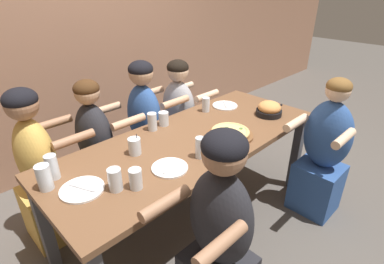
{
  "coord_description": "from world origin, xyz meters",
  "views": [
    {
      "loc": [
        -1.31,
        -1.32,
        1.75
      ],
      "look_at": [
        0.0,
        0.0,
        0.8
      ],
      "focal_mm": 28.0,
      "sensor_mm": 36.0,
      "label": 1
    }
  ],
  "objects_px": {
    "drinking_glass_a": "(53,168)",
    "drinking_glass_g": "(152,123)",
    "drinking_glass_e": "(200,148)",
    "diner_far_midright": "(179,122)",
    "drinking_glass_f": "(115,181)",
    "diner_far_center": "(146,132)",
    "drinking_glass_b": "(44,177)",
    "diner_near_midleft": "(219,240)",
    "empty_plate_a": "(170,168)",
    "empty_plate_c": "(82,190)",
    "diner_near_right": "(323,156)",
    "pizza_board_main": "(230,133)",
    "drinking_glass_c": "(164,119)",
    "empty_plate_b": "(225,106)",
    "drinking_glass_d": "(136,179)",
    "cocktail_glass_blue": "(135,147)",
    "skillet_bowl": "(269,109)",
    "diner_far_left": "(42,175)",
    "diner_far_midleft": "(98,156)",
    "drinking_glass_h": "(206,105)"
  },
  "relations": [
    {
      "from": "drinking_glass_a",
      "to": "drinking_glass_g",
      "type": "bearing_deg",
      "value": 6.38
    },
    {
      "from": "drinking_glass_e",
      "to": "diner_far_midright",
      "type": "height_order",
      "value": "diner_far_midright"
    },
    {
      "from": "drinking_glass_f",
      "to": "diner_far_center",
      "type": "xyz_separation_m",
      "value": [
        0.75,
        0.75,
        -0.26
      ]
    },
    {
      "from": "drinking_glass_b",
      "to": "diner_near_midleft",
      "type": "relative_size",
      "value": 0.12
    },
    {
      "from": "empty_plate_a",
      "to": "empty_plate_c",
      "type": "relative_size",
      "value": 0.93
    },
    {
      "from": "diner_far_midright",
      "to": "drinking_glass_f",
      "type": "bearing_deg",
      "value": -56.8
    },
    {
      "from": "drinking_glass_f",
      "to": "diner_near_right",
      "type": "bearing_deg",
      "value": -18.43
    },
    {
      "from": "pizza_board_main",
      "to": "empty_plate_a",
      "type": "relative_size",
      "value": 1.51
    },
    {
      "from": "drinking_glass_b",
      "to": "drinking_glass_c",
      "type": "relative_size",
      "value": 1.37
    },
    {
      "from": "drinking_glass_c",
      "to": "empty_plate_b",
      "type": "bearing_deg",
      "value": -8.2
    },
    {
      "from": "drinking_glass_d",
      "to": "empty_plate_c",
      "type": "bearing_deg",
      "value": 140.15
    },
    {
      "from": "pizza_board_main",
      "to": "empty_plate_a",
      "type": "bearing_deg",
      "value": -179.22
    },
    {
      "from": "drinking_glass_d",
      "to": "diner_near_midleft",
      "type": "relative_size",
      "value": 0.1
    },
    {
      "from": "diner_far_center",
      "to": "diner_near_right",
      "type": "bearing_deg",
      "value": 31.59
    },
    {
      "from": "cocktail_glass_blue",
      "to": "diner_near_midleft",
      "type": "bearing_deg",
      "value": -91.89
    },
    {
      "from": "drinking_glass_c",
      "to": "drinking_glass_d",
      "type": "xyz_separation_m",
      "value": [
        -0.61,
        -0.49,
        0.01
      ]
    },
    {
      "from": "drinking_glass_e",
      "to": "diner_far_midright",
      "type": "relative_size",
      "value": 0.12
    },
    {
      "from": "skillet_bowl",
      "to": "empty_plate_c",
      "type": "xyz_separation_m",
      "value": [
        -1.56,
        0.16,
        -0.05
      ]
    },
    {
      "from": "drinking_glass_f",
      "to": "diner_far_left",
      "type": "bearing_deg",
      "value": 101.61
    },
    {
      "from": "diner_far_center",
      "to": "cocktail_glass_blue",
      "type": "bearing_deg",
      "value": -41.61
    },
    {
      "from": "drinking_glass_c",
      "to": "drinking_glass_d",
      "type": "height_order",
      "value": "drinking_glass_d"
    },
    {
      "from": "skillet_bowl",
      "to": "drinking_glass_b",
      "type": "height_order",
      "value": "drinking_glass_b"
    },
    {
      "from": "skillet_bowl",
      "to": "drinking_glass_g",
      "type": "height_order",
      "value": "drinking_glass_g"
    },
    {
      "from": "cocktail_glass_blue",
      "to": "diner_far_midleft",
      "type": "relative_size",
      "value": 0.12
    },
    {
      "from": "drinking_glass_b",
      "to": "diner_far_center",
      "type": "bearing_deg",
      "value": 25.46
    },
    {
      "from": "empty_plate_c",
      "to": "drinking_glass_e",
      "type": "relative_size",
      "value": 1.68
    },
    {
      "from": "pizza_board_main",
      "to": "drinking_glass_b",
      "type": "distance_m",
      "value": 1.22
    },
    {
      "from": "drinking_glass_e",
      "to": "diner_far_left",
      "type": "distance_m",
      "value": 1.13
    },
    {
      "from": "skillet_bowl",
      "to": "diner_near_right",
      "type": "bearing_deg",
      "value": -79.52
    },
    {
      "from": "drinking_glass_c",
      "to": "diner_far_left",
      "type": "distance_m",
      "value": 0.94
    },
    {
      "from": "drinking_glass_d",
      "to": "diner_far_left",
      "type": "distance_m",
      "value": 0.89
    },
    {
      "from": "empty_plate_c",
      "to": "drinking_glass_f",
      "type": "bearing_deg",
      "value": -41.55
    },
    {
      "from": "skillet_bowl",
      "to": "drinking_glass_c",
      "type": "relative_size",
      "value": 2.88
    },
    {
      "from": "pizza_board_main",
      "to": "drinking_glass_b",
      "type": "bearing_deg",
      "value": 164.89
    },
    {
      "from": "diner_near_midleft",
      "to": "diner_far_midright",
      "type": "distance_m",
      "value": 1.53
    },
    {
      "from": "drinking_glass_b",
      "to": "drinking_glass_e",
      "type": "relative_size",
      "value": 1.05
    },
    {
      "from": "drinking_glass_d",
      "to": "diner_far_midright",
      "type": "distance_m",
      "value": 1.37
    },
    {
      "from": "empty_plate_c",
      "to": "diner_far_midright",
      "type": "bearing_deg",
      "value": 26.27
    },
    {
      "from": "drinking_glass_a",
      "to": "drinking_glass_f",
      "type": "height_order",
      "value": "drinking_glass_a"
    },
    {
      "from": "cocktail_glass_blue",
      "to": "diner_far_midleft",
      "type": "distance_m",
      "value": 0.59
    },
    {
      "from": "pizza_board_main",
      "to": "drinking_glass_h",
      "type": "distance_m",
      "value": 0.48
    },
    {
      "from": "drinking_glass_a",
      "to": "diner_far_center",
      "type": "relative_size",
      "value": 0.12
    },
    {
      "from": "empty_plate_a",
      "to": "drinking_glass_d",
      "type": "bearing_deg",
      "value": -177.61
    },
    {
      "from": "diner_far_left",
      "to": "drinking_glass_f",
      "type": "bearing_deg",
      "value": 11.61
    },
    {
      "from": "diner_far_midright",
      "to": "diner_far_midleft",
      "type": "distance_m",
      "value": 0.87
    },
    {
      "from": "empty_plate_a",
      "to": "diner_far_midleft",
      "type": "distance_m",
      "value": 0.84
    },
    {
      "from": "empty_plate_c",
      "to": "diner_far_midright",
      "type": "distance_m",
      "value": 1.45
    },
    {
      "from": "drinking_glass_a",
      "to": "diner_far_midright",
      "type": "xyz_separation_m",
      "value": [
        1.33,
        0.41,
        -0.3
      ]
    },
    {
      "from": "skillet_bowl",
      "to": "empty_plate_b",
      "type": "bearing_deg",
      "value": 106.02
    },
    {
      "from": "drinking_glass_b",
      "to": "pizza_board_main",
      "type": "bearing_deg",
      "value": -15.11
    }
  ]
}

